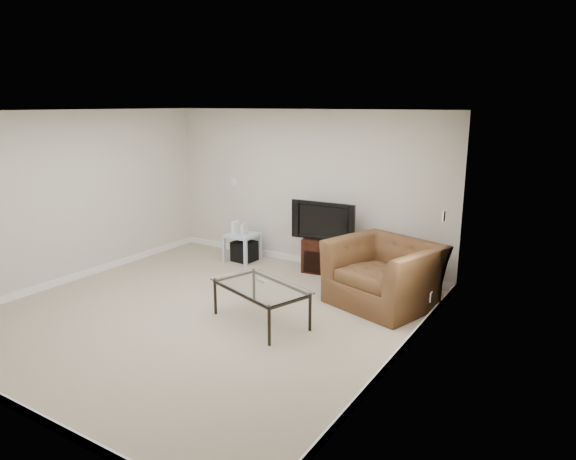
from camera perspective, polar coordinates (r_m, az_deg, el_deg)
The scene contains 18 objects.
floor at distance 6.67m, azimuth -9.24°, elevation -9.10°, with size 5.00×5.00×0.00m, color tan.
ceiling at distance 6.15m, azimuth -10.16°, elevation 12.89°, with size 5.00×5.00×0.00m, color white.
wall_back at distance 8.29m, azimuth 1.81°, elevation 4.62°, with size 5.00×0.02×2.50m, color silver.
wall_left at distance 8.14m, azimuth -23.05°, elevation 3.34°, with size 0.02×5.00×2.50m, color silver.
wall_right at distance 5.04m, azimuth 12.23°, elevation -1.80°, with size 0.02×5.00×2.50m, color silver.
plate_back at distance 9.06m, azimuth -5.95°, elevation 5.34°, with size 0.12×0.02×0.12m, color white.
plate_right_switch at distance 6.53m, azimuth 16.92°, elevation 1.49°, with size 0.02×0.09×0.13m, color white.
plate_right_outlet at distance 6.52m, azimuth 15.63°, elevation -7.17°, with size 0.02×0.08×0.12m, color white.
tv_stand at distance 8.08m, azimuth 4.18°, elevation -2.79°, with size 0.65×0.45×0.54m, color black, non-canonical shape.
dvd_player at distance 8.00m, azimuth 4.12°, elevation -1.63°, with size 0.33×0.23×0.05m, color black.
television at distance 7.91m, azimuth 4.19°, elevation 1.11°, with size 0.97×0.19×0.60m, color black.
side_table at distance 8.65m, azimuth -5.11°, elevation -1.94°, with size 0.48×0.48×0.47m, color #A4BFC5, non-canonical shape.
subwoofer at distance 8.67m, azimuth -4.87°, elevation -2.37°, with size 0.34×0.34×0.34m, color black.
game_console at distance 8.62m, azimuth -5.87°, elevation 0.31°, with size 0.05×0.16×0.21m, color white.
game_case at distance 8.52m, azimuth -4.92°, elevation 0.08°, with size 0.05×0.14×0.18m, color silver.
recliner at distance 6.80m, azimuth 10.67°, elevation -3.64°, with size 1.29×0.84×1.13m, color #4C3B1D.
coffee_table at distance 6.25m, azimuth -3.04°, elevation -8.19°, with size 1.20×0.68×0.47m, color black, non-canonical shape.
remote at distance 6.31m, azimuth -2.88°, elevation -5.60°, with size 0.19×0.05×0.02m, color #B2B2B7.
Camera 1 is at (4.09, -4.59, 2.59)m, focal length 32.00 mm.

